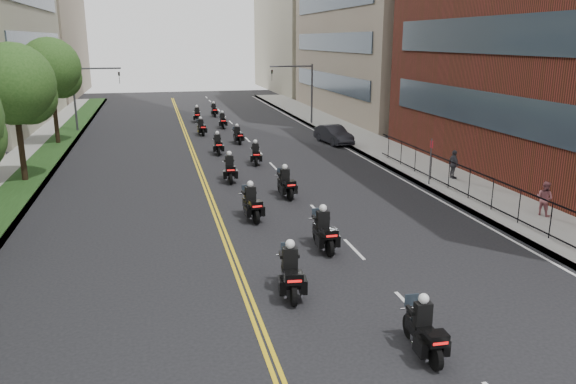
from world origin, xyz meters
The scene contains 24 objects.
sidewalk_right centered at (12.00, 25.00, 0.07)m, with size 4.00×90.00×0.15m, color gray.
sidewalk_left centered at (-12.00, 25.00, 0.07)m, with size 4.00×90.00×0.15m, color gray.
grass_strip centered at (-11.20, 25.00, 0.17)m, with size 2.00×90.00×0.04m, color #183212.
building_right_far centered at (21.50, 78.00, 13.00)m, with size 15.00×28.00×26.00m, color gray.
building_left_far centered at (-22.00, 78.00, 13.00)m, with size 16.00×28.00×26.00m, color gray.
iron_fence centered at (11.00, 12.00, 0.90)m, with size 0.05×28.00×1.50m.
traffic_signal_right centered at (9.54, 42.00, 3.70)m, with size 4.09×0.20×5.60m.
traffic_signal_left centered at (-9.54, 42.00, 3.70)m, with size 4.09×0.20×5.60m.
motorcycle_1 centered at (2.36, 2.57, 0.64)m, with size 0.51×2.20×1.62m.
motorcycle_2 centered at (-0.10, 6.72, 0.71)m, with size 0.71×2.42×1.79m.
motorcycle_3 centered at (2.06, 10.27, 0.69)m, with size 0.55×2.37×1.75m.
motorcycle_4 centered at (0.01, 14.59, 0.69)m, with size 0.65×2.35×1.74m.
motorcycle_5 centered at (2.33, 17.83, 0.67)m, with size 0.60×2.28×1.68m.
motorcycle_6 centered at (0.01, 21.74, 0.68)m, with size 0.60×2.33×1.72m.
motorcycle_7 centered at (2.23, 25.88, 0.62)m, with size 0.61×2.14×1.58m.
motorcycle_8 centered at (0.24, 29.74, 0.63)m, with size 0.50×2.17×1.61m.
motorcycle_9 centered at (2.19, 33.49, 0.60)m, with size 0.58×2.06×1.52m.
motorcycle_10 centered at (-0.21, 38.09, 0.62)m, with size 0.63×2.11×1.56m.
motorcycle_11 centered at (2.01, 41.55, 0.62)m, with size 0.50×2.13×1.57m.
motorcycle_12 centered at (0.08, 45.96, 0.65)m, with size 0.54×2.24×1.65m.
motorcycle_13 centered at (2.09, 49.64, 0.62)m, with size 0.50×2.11×1.56m.
parked_sedan centered at (9.40, 31.83, 0.69)m, with size 1.47×4.21×1.39m, color black.
pedestrian_b centered at (12.77, 11.70, 0.93)m, with size 0.76×0.59×1.56m, color #955157.
pedestrian_c centered at (12.33, 18.89, 0.96)m, with size 0.95×0.40×1.62m, color #393940.
Camera 1 is at (-3.93, -9.04, 7.77)m, focal length 35.00 mm.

